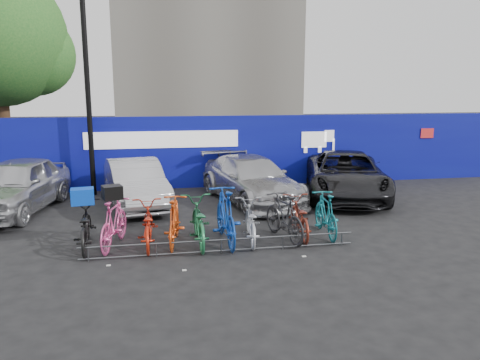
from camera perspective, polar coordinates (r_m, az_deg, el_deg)
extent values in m
plane|color=black|center=(10.21, -2.79, -7.75)|extent=(100.00, 100.00, 0.00)
cube|color=#090B85|center=(15.78, -5.72, 3.40)|extent=(22.00, 0.15, 2.40)
cube|color=white|center=(15.57, -9.41, 4.88)|extent=(5.00, 0.02, 0.55)
cube|color=white|center=(16.51, 9.02, 4.89)|extent=(1.20, 0.02, 0.90)
cube|color=red|center=(18.37, 21.86, 5.32)|extent=(0.50, 0.02, 0.35)
cylinder|color=#382314|center=(20.45, -26.83, 6.28)|extent=(0.50, 0.50, 4.00)
sphere|color=#1B581F|center=(20.44, -23.92, 13.83)|extent=(3.20, 3.20, 3.20)
cylinder|color=black|center=(15.11, -18.01, 9.44)|extent=(0.16, 0.16, 6.00)
cylinder|color=#595B60|center=(9.56, -2.32, -7.31)|extent=(5.60, 0.03, 0.03)
cylinder|color=#595B60|center=(9.64, -2.31, -8.61)|extent=(5.60, 0.03, 0.03)
cylinder|color=#595B60|center=(9.62, -18.02, -8.63)|extent=(0.03, 0.03, 0.28)
cylinder|color=#595B60|center=(9.52, -10.17, -8.44)|extent=(0.03, 0.03, 0.28)
cylinder|color=#595B60|center=(9.61, -2.32, -8.10)|extent=(0.03, 0.03, 0.28)
cylinder|color=#595B60|center=(9.86, 5.25, -7.63)|extent=(0.03, 0.03, 0.28)
cylinder|color=#595B60|center=(10.27, 12.31, -7.07)|extent=(0.03, 0.03, 0.28)
imported|color=#ADAEB2|center=(13.97, -25.66, -0.59)|extent=(2.48, 4.55, 1.47)
imported|color=#A7A7AC|center=(13.55, -12.63, -0.41)|extent=(2.13, 4.17, 1.31)
imported|color=#A9AAAE|center=(13.82, 1.38, 0.08)|extent=(2.88, 4.84, 1.32)
imported|color=black|center=(14.75, 12.76, 0.64)|extent=(3.63, 5.41, 1.38)
imported|color=black|center=(10.29, -18.43, -5.38)|extent=(0.78, 1.87, 0.96)
imported|color=#EC4B97|center=(10.20, -15.12, -5.09)|extent=(0.86, 1.80, 1.04)
imported|color=red|center=(10.11, -11.24, -5.39)|extent=(0.62, 1.77, 0.93)
imported|color=#D64713|center=(10.09, -8.03, -4.98)|extent=(0.73, 1.79, 1.04)
imported|color=#217240|center=(10.06, -5.13, -5.10)|extent=(0.67, 1.90, 1.00)
imported|color=#113EA8|center=(10.06, -1.77, -4.40)|extent=(0.64, 2.05, 1.22)
imported|color=#ACAFB4|center=(10.23, 1.24, -5.08)|extent=(0.78, 1.76, 0.90)
imported|color=#2A292C|center=(10.36, 5.39, -4.48)|extent=(0.85, 1.81, 1.05)
imported|color=maroon|center=(10.64, 7.21, -4.54)|extent=(0.74, 1.74, 0.89)
imported|color=#12707C|center=(10.77, 10.42, -4.12)|extent=(0.60, 1.71, 1.01)
cube|color=#073BBF|center=(10.13, -18.65, -1.89)|extent=(0.50, 0.40, 0.32)
cube|color=black|center=(10.04, -15.31, -1.46)|extent=(0.47, 0.44, 0.28)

